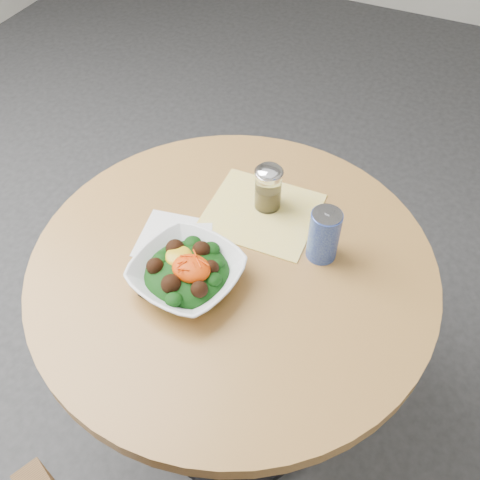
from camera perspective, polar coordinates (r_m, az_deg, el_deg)
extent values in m
plane|color=#2A2A2D|center=(1.82, -0.54, -17.37)|extent=(6.00, 6.00, 0.00)
cylinder|color=black|center=(1.81, -0.54, -17.17)|extent=(0.52, 0.52, 0.03)
cylinder|color=black|center=(1.50, -0.64, -11.81)|extent=(0.10, 0.10, 0.71)
cylinder|color=#C79448|center=(1.19, -0.79, -2.84)|extent=(0.90, 0.90, 0.04)
cube|color=yellow|center=(1.28, 2.32, 2.96)|extent=(0.26, 0.24, 0.00)
cube|color=white|center=(1.23, -7.20, 0.21)|extent=(0.18, 0.18, 0.00)
cube|color=white|center=(1.21, -6.55, -0.87)|extent=(0.20, 0.20, 0.00)
imported|color=white|center=(1.13, -5.68, -3.57)|extent=(0.26, 0.26, 0.05)
ellipsoid|color=black|center=(1.13, -5.67, -3.62)|extent=(0.18, 0.18, 0.06)
ellipsoid|color=gold|center=(1.12, -6.55, -1.71)|extent=(0.06, 0.06, 0.02)
ellipsoid|color=#F94705|center=(1.09, -5.22, -3.03)|extent=(0.08, 0.07, 0.04)
cube|color=black|center=(1.16, -8.71, -3.66)|extent=(0.02, 0.13, 0.00)
cube|color=black|center=(1.21, -5.81, -0.21)|extent=(0.03, 0.07, 0.00)
cylinder|color=silver|center=(1.26, 3.01, 5.31)|extent=(0.06, 0.06, 0.10)
cylinder|color=#998347|center=(1.28, 2.97, 4.62)|extent=(0.05, 0.05, 0.05)
cylinder|color=silver|center=(1.23, 3.11, 7.10)|extent=(0.07, 0.07, 0.01)
ellipsoid|color=silver|center=(1.22, 3.12, 7.30)|extent=(0.06, 0.06, 0.03)
cylinder|color=#0D1B95|center=(1.16, 8.93, 0.50)|extent=(0.07, 0.07, 0.12)
cylinder|color=#B0B0B7|center=(1.11, 9.32, 2.71)|extent=(0.06, 0.06, 0.00)
cube|color=#B0B0B7|center=(1.11, 9.55, 3.04)|extent=(0.02, 0.02, 0.00)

